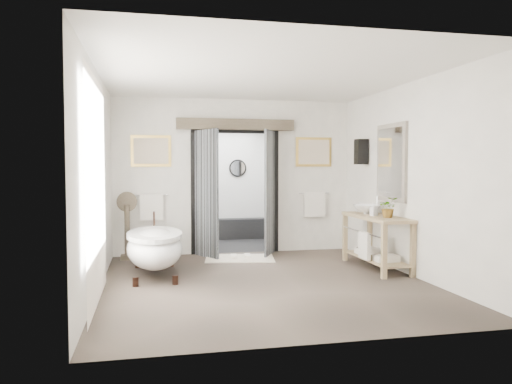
% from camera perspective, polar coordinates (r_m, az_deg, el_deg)
% --- Properties ---
extents(ground_plane, '(5.00, 5.00, 0.00)m').
position_cam_1_polar(ground_plane, '(7.17, 1.02, -10.27)').
color(ground_plane, brown).
extents(room_shell, '(4.52, 5.02, 2.91)m').
position_cam_1_polar(room_shell, '(6.87, 0.95, 4.78)').
color(room_shell, silver).
rests_on(room_shell, ground_plane).
extents(shower_room, '(2.22, 2.01, 2.51)m').
position_cam_1_polar(shower_room, '(10.93, -3.72, -0.92)').
color(shower_room, black).
rests_on(shower_room, ground_plane).
extents(back_wall_dressing, '(3.82, 0.77, 2.52)m').
position_cam_1_polar(back_wall_dressing, '(9.25, -2.22, 2.47)').
color(back_wall_dressing, black).
rests_on(back_wall_dressing, ground_plane).
extents(clawfoot_tub, '(0.81, 1.82, 0.89)m').
position_cam_1_polar(clawfoot_tub, '(7.66, -11.49, -6.15)').
color(clawfoot_tub, black).
rests_on(clawfoot_tub, ground_plane).
extents(vanity, '(0.57, 1.60, 0.85)m').
position_cam_1_polar(vanity, '(8.25, 13.47, -5.04)').
color(vanity, tan).
rests_on(vanity, ground_plane).
extents(pedestal_mirror, '(0.35, 0.23, 1.20)m').
position_cam_1_polar(pedestal_mirror, '(9.08, -14.51, -4.27)').
color(pedestal_mirror, brown).
rests_on(pedestal_mirror, ground_plane).
extents(rug, '(1.31, 0.98, 0.01)m').
position_cam_1_polar(rug, '(8.94, -1.88, -7.58)').
color(rug, beige).
rests_on(rug, ground_plane).
extents(slippers, '(0.39, 0.28, 0.05)m').
position_cam_1_polar(slippers, '(8.95, -1.77, -7.34)').
color(slippers, white).
rests_on(slippers, rug).
extents(basin, '(0.47, 0.47, 0.15)m').
position_cam_1_polar(basin, '(8.46, 12.52, -1.96)').
color(basin, white).
rests_on(basin, vanity).
extents(plant, '(0.36, 0.34, 0.32)m').
position_cam_1_polar(plant, '(7.91, 14.92, -1.71)').
color(plant, gray).
rests_on(plant, vanity).
extents(soap_bottle_a, '(0.12, 0.12, 0.21)m').
position_cam_1_polar(soap_bottle_a, '(8.17, 13.31, -1.94)').
color(soap_bottle_a, gray).
rests_on(soap_bottle_a, vanity).
extents(soap_bottle_b, '(0.17, 0.17, 0.18)m').
position_cam_1_polar(soap_bottle_b, '(8.75, 11.71, -1.72)').
color(soap_bottle_b, gray).
rests_on(soap_bottle_b, vanity).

